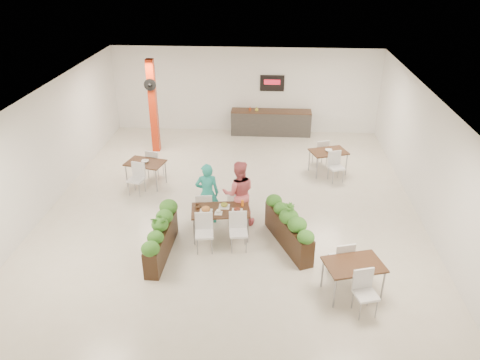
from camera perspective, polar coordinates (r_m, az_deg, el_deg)
name	(u,v)px	position (r m, az deg, el deg)	size (l,w,h in m)	color
ground	(233,206)	(12.99, -0.88, -3.24)	(12.00, 12.00, 0.00)	beige
room_shell	(232,139)	(12.12, -0.95, 5.02)	(10.10, 12.10, 3.22)	white
red_column	(153,105)	(16.26, -10.55, 8.92)	(0.40, 0.41, 3.20)	#B5280C
service_counter	(271,122)	(17.91, 3.79, 7.08)	(3.00, 0.64, 2.20)	#2F2C2A
main_table	(220,214)	(11.41, -2.45, -4.13)	(1.50, 1.77, 0.92)	#311D10
diner_man	(207,194)	(11.93, -4.00, -1.66)	(0.60, 0.40, 1.66)	teal
diner_woman	(239,193)	(11.83, -0.17, -1.60)	(0.85, 0.66, 1.74)	#E1646C
planter_left	(161,235)	(10.96, -9.62, -6.62)	(0.45, 2.08, 1.09)	black
planter_right	(288,226)	(11.20, 5.92, -5.64)	(1.13, 2.02, 1.13)	black
side_table_a	(146,166)	(14.15, -11.44, 1.68)	(1.24, 1.67, 0.92)	#311D10
side_table_b	(328,155)	(14.89, 10.71, 3.03)	(1.29, 1.67, 0.92)	#311D10
side_table_c	(353,269)	(9.90, 13.67, -10.48)	(1.33, 1.67, 0.92)	#311D10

